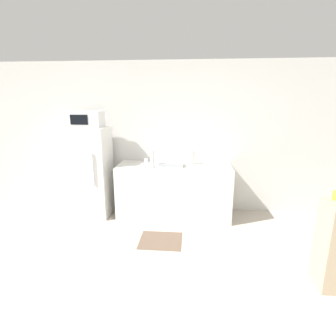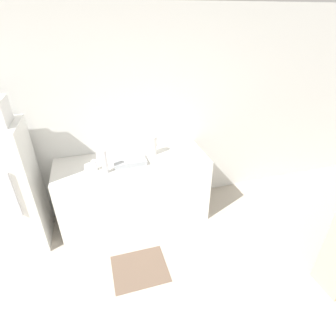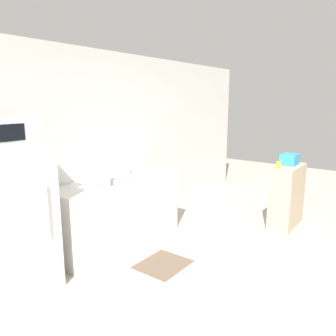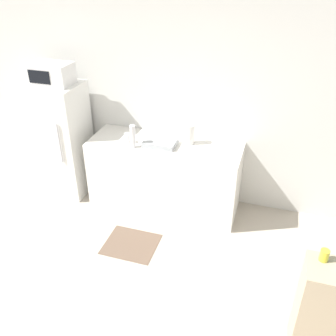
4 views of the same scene
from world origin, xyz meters
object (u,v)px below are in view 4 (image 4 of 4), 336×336
at_px(jar, 324,255).
at_px(bottle_tall, 133,136).
at_px(refrigerator, 61,140).
at_px(bottle_short, 127,138).
at_px(microwave, 51,74).
at_px(paper_towel_roll, 189,134).

bearing_deg(jar, bottle_tall, 146.47).
distance_m(refrigerator, bottle_short, 1.01).
relative_size(microwave, jar, 5.34).
xyz_separation_m(bottle_tall, jar, (2.09, -1.39, -0.04)).
distance_m(refrigerator, paper_towel_roll, 1.75).
distance_m(microwave, jar, 3.61).
relative_size(microwave, bottle_short, 4.15).
relative_size(microwave, bottle_tall, 1.82).
height_order(jar, paper_towel_roll, paper_towel_roll).
xyz_separation_m(refrigerator, bottle_short, (0.99, -0.06, 0.20)).
bearing_deg(refrigerator, bottle_tall, -8.08).
relative_size(bottle_short, paper_towel_roll, 0.50).
bearing_deg(refrigerator, paper_towel_roll, 4.67).
xyz_separation_m(refrigerator, bottle_tall, (1.10, -0.16, 0.28)).
bearing_deg(bottle_tall, jar, -33.53).
height_order(microwave, bottle_tall, microwave).
relative_size(refrigerator, bottle_tall, 5.36).
distance_m(bottle_tall, bottle_short, 0.17).
relative_size(refrigerator, microwave, 2.94).
xyz_separation_m(refrigerator, microwave, (-0.00, -0.00, 0.89)).
relative_size(refrigerator, paper_towel_roll, 6.15).
relative_size(refrigerator, bottle_short, 12.20).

